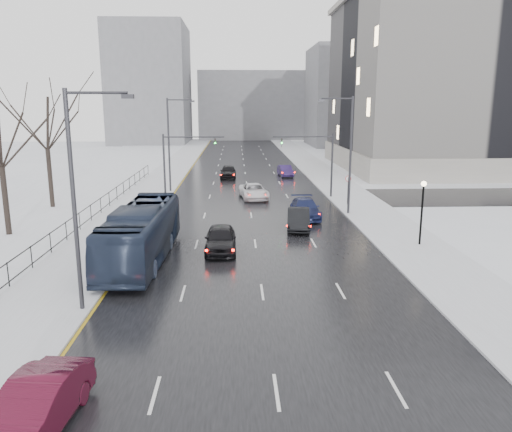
{
  "coord_description": "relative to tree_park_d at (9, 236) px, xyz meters",
  "views": [
    {
      "loc": [
        -1.27,
        -1.76,
        9.32
      ],
      "look_at": [
        -0.04,
        28.65,
        2.5
      ],
      "focal_mm": 35.0,
      "sensor_mm": 36.0,
      "label": 1
    }
  ],
  "objects": [
    {
      "name": "sedan_center_far",
      "position": [
        15.51,
        28.18,
        0.87
      ],
      "size": [
        2.04,
        4.92,
        1.67
      ],
      "primitive_type": "imported",
      "rotation": [
        0.0,
        0.0,
        -0.02
      ],
      "color": "black",
      "rests_on": "road"
    },
    {
      "name": "road",
      "position": [
        17.8,
        26.0,
        0.02
      ],
      "size": [
        16.0,
        150.0,
        0.04
      ],
      "primitive_type": "cube",
      "color": "black",
      "rests_on": "ground"
    },
    {
      "name": "bldg_far_right",
      "position": [
        45.8,
        81.0,
        11.0
      ],
      "size": [
        24.0,
        20.0,
        22.0
      ],
      "primitive_type": "cube",
      "color": "slate",
      "rests_on": "ground"
    },
    {
      "name": "civic_building",
      "position": [
        52.8,
        38.0,
        11.21
      ],
      "size": [
        41.0,
        31.0,
        24.8
      ],
      "color": "gray",
      "rests_on": "ground"
    },
    {
      "name": "sedan_center_near",
      "position": [
        15.5,
        -4.7,
        0.88
      ],
      "size": [
        2.01,
        4.92,
        1.67
      ],
      "primitive_type": "imported",
      "rotation": [
        0.0,
        0.0,
        0.01
      ],
      "color": "black",
      "rests_on": "road"
    },
    {
      "name": "mast_signal_left",
      "position": [
        10.47,
        14.0,
        4.11
      ],
      "size": [
        6.1,
        0.33,
        6.5
      ],
      "color": "#2D2D33",
      "rests_on": "ground"
    },
    {
      "name": "tree_park_d",
      "position": [
        0.0,
        0.0,
        0.0
      ],
      "size": [
        8.75,
        8.75,
        12.5
      ],
      "primitive_type": null,
      "color": "black",
      "rests_on": "ground"
    },
    {
      "name": "sedan_right_near",
      "position": [
        21.24,
        1.02,
        0.82
      ],
      "size": [
        2.16,
        4.88,
        1.56
      ],
      "primitive_type": "imported",
      "rotation": [
        0.0,
        0.0,
        -0.11
      ],
      "color": "black",
      "rests_on": "road"
    },
    {
      "name": "sedan_left_near",
      "position": [
        10.72,
        -22.78,
        0.83
      ],
      "size": [
        2.2,
        4.97,
        1.59
      ],
      "primitive_type": "imported",
      "rotation": [
        0.0,
        0.0,
        -0.11
      ],
      "color": "#470C1F",
      "rests_on": "road"
    },
    {
      "name": "park_strip",
      "position": [
        -2.2,
        26.0,
        0.06
      ],
      "size": [
        14.0,
        150.0,
        0.12
      ],
      "primitive_type": "cube",
      "color": "white",
      "rests_on": "ground"
    },
    {
      "name": "sedan_right_distant",
      "position": [
        23.06,
        29.7,
        0.76
      ],
      "size": [
        1.95,
        4.49,
        1.44
      ],
      "primitive_type": "imported",
      "rotation": [
        0.0,
        0.0,
        0.1
      ],
      "color": "#2C1C54",
      "rests_on": "road"
    },
    {
      "name": "bldg_far_left",
      "position": [
        -4.2,
        91.0,
        14.0
      ],
      "size": [
        18.0,
        22.0,
        28.0
      ],
      "primitive_type": "cube",
      "color": "slate",
      "rests_on": "ground"
    },
    {
      "name": "sidewalk_left",
      "position": [
        7.3,
        26.0,
        0.08
      ],
      "size": [
        5.0,
        150.0,
        0.16
      ],
      "primitive_type": "cube",
      "color": "silver",
      "rests_on": "ground"
    },
    {
      "name": "streetlight_r_mid",
      "position": [
        25.97,
        6.0,
        5.62
      ],
      "size": [
        2.95,
        0.25,
        10.0
      ],
      "color": "#2D2D33",
      "rests_on": "ground"
    },
    {
      "name": "lamppost_r_mid",
      "position": [
        28.8,
        -4.0,
        2.94
      ],
      "size": [
        0.36,
        0.36,
        4.28
      ],
      "color": "black",
      "rests_on": "sidewalk_right"
    },
    {
      "name": "tree_park_e",
      "position": [
        -0.4,
        10.0,
        0.0
      ],
      "size": [
        9.45,
        9.45,
        13.5
      ],
      "primitive_type": null,
      "color": "black",
      "rests_on": "ground"
    },
    {
      "name": "sedan_right_cross",
      "position": [
        18.3,
        13.68,
        0.79
      ],
      "size": [
        3.18,
        5.68,
        1.5
      ],
      "primitive_type": "imported",
      "rotation": [
        0.0,
        0.0,
        0.13
      ],
      "color": "white",
      "rests_on": "road"
    },
    {
      "name": "cross_road",
      "position": [
        17.8,
        14.0,
        0.02
      ],
      "size": [
        130.0,
        10.0,
        0.04
      ],
      "primitive_type": "cube",
      "color": "black",
      "rests_on": "ground"
    },
    {
      "name": "mast_signal_right",
      "position": [
        25.13,
        14.0,
        4.11
      ],
      "size": [
        6.1,
        0.33,
        6.5
      ],
      "color": "#2D2D33",
      "rests_on": "ground"
    },
    {
      "name": "sedan_right_far",
      "position": [
        22.3,
        4.88,
        0.82
      ],
      "size": [
        2.22,
        5.41,
        1.57
      ],
      "primitive_type": "imported",
      "rotation": [
        0.0,
        0.0,
        -0.0
      ],
      "color": "#171E47",
      "rests_on": "road"
    },
    {
      "name": "bldg_far_center",
      "position": [
        21.8,
        106.0,
        9.0
      ],
      "size": [
        30.0,
        18.0,
        18.0
      ],
      "primitive_type": "cube",
      "color": "slate",
      "rests_on": "ground"
    },
    {
      "name": "streetlight_l_near",
      "position": [
        9.63,
        -14.0,
        5.62
      ],
      "size": [
        2.95,
        0.25,
        10.0
      ],
      "color": "#2D2D33",
      "rests_on": "ground"
    },
    {
      "name": "bus",
      "position": [
        10.8,
        -6.45,
        1.74
      ],
      "size": [
        3.24,
        12.27,
        3.39
      ],
      "primitive_type": "imported",
      "rotation": [
        0.0,
        0.0,
        -0.03
      ],
      "color": "#222D43",
      "rests_on": "road"
    },
    {
      "name": "iron_fence",
      "position": [
        4.8,
        -4.0,
        0.91
      ],
      "size": [
        0.06,
        70.0,
        1.3
      ],
      "color": "black",
      "rests_on": "sidewalk_left"
    },
    {
      "name": "streetlight_l_far",
      "position": [
        9.63,
        18.0,
        5.62
      ],
      "size": [
        2.95,
        0.25,
        10.0
      ],
      "color": "#2D2D33",
      "rests_on": "ground"
    },
    {
      "name": "sidewalk_right",
      "position": [
        28.3,
        26.0,
        0.08
      ],
      "size": [
        5.0,
        150.0,
        0.16
      ],
      "primitive_type": "cube",
      "color": "silver",
      "rests_on": "ground"
    },
    {
      "name": "no_uturn_sign",
      "position": [
        27.0,
        10.0,
        2.3
      ],
      "size": [
        0.6,
        0.06,
        2.7
      ],
      "color": "#2D2D33",
      "rests_on": "sidewalk_right"
    }
  ]
}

